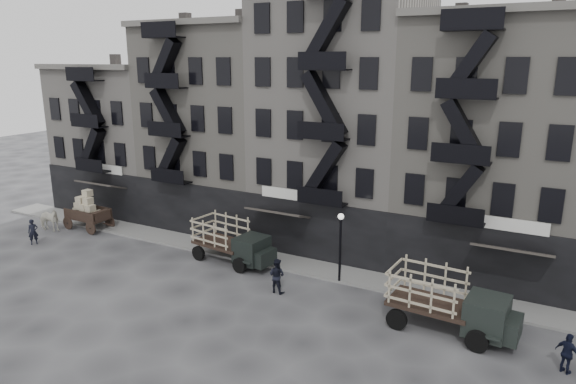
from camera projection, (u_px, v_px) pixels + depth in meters
The scene contains 14 objects.
ground at pixel (273, 289), 29.41m from camera, with size 140.00×140.00×0.00m, color #38383A.
sidewalk at pixel (303, 265), 32.58m from camera, with size 55.00×2.50×0.15m, color slate.
building_west at pixel (133, 138), 45.45m from camera, with size 10.00×11.35×13.20m.
building_midwest at pixel (225, 128), 40.47m from camera, with size 10.00×11.35×16.20m.
building_center at pixel (343, 123), 35.63m from camera, with size 10.00×11.35×18.20m.
building_mideast at pixel (494, 148), 31.28m from camera, with size 10.00×11.35×16.20m.
lamp_post at pixel (340, 238), 29.54m from camera, with size 0.36×0.36×4.28m.
horse at pixel (48, 220), 39.11m from camera, with size 0.98×2.16×1.82m, color beige.
wagon at pixel (86, 207), 39.50m from camera, with size 3.61×2.00×3.02m.
stake_truck_west at pixel (232, 238), 32.98m from camera, with size 5.88×2.94×2.84m.
stake_truck_east at pixel (449, 298), 24.50m from camera, with size 6.17×2.84×3.03m.
pedestrian_west at pixel (33, 232), 36.33m from camera, with size 0.67×0.44×1.83m, color black.
pedestrian_mid at pixel (277, 276), 28.81m from camera, with size 0.97×0.76×2.00m, color black.
policeman at pixel (568, 354), 21.37m from camera, with size 1.06×0.44×1.80m, color black.
Camera 1 is at (13.60, -23.39, 12.83)m, focal length 32.00 mm.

